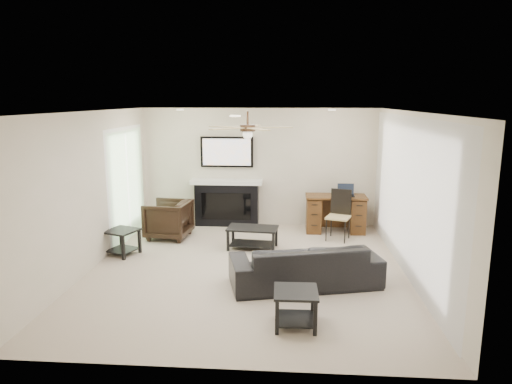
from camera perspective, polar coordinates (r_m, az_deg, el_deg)
room_shell at (r=7.04m, az=0.47°, el=3.39°), size 5.50×5.54×2.52m
sofa at (r=6.77m, az=6.15°, el=-8.99°), size 2.30×1.34×0.63m
armchair at (r=9.10m, az=-10.90°, el=-3.38°), size 0.89×0.87×0.74m
coffee_table at (r=8.34m, az=-0.44°, el=-5.77°), size 0.94×0.58×0.40m
end_table_near at (r=5.65m, az=4.97°, el=-14.28°), size 0.53×0.53×0.45m
end_table_left at (r=8.35m, az=-16.39°, el=-6.05°), size 0.65×0.65×0.45m
fireplace_unit at (r=9.70m, az=-3.71°, el=1.27°), size 1.52×0.34×1.91m
desk at (r=9.47m, az=9.89°, el=-2.69°), size 1.22×0.56×0.76m
desk_chair at (r=8.92m, az=10.25°, el=-2.91°), size 0.54×0.56×0.97m
laptop at (r=9.37m, az=11.22°, el=0.20°), size 0.33×0.24×0.23m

